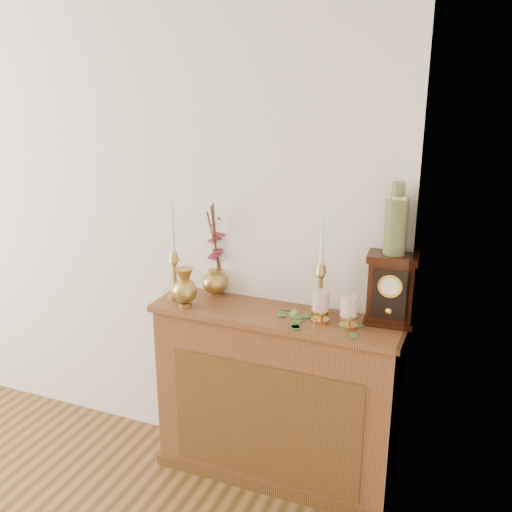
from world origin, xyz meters
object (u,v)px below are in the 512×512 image
at_px(mantel_clock, 391,290).
at_px(ceramic_vase, 396,222).
at_px(candlestick_left, 174,268).
at_px(candlestick_center, 321,281).
at_px(ginger_jar, 217,251).
at_px(bud_vase, 185,288).

xyz_separation_m(mantel_clock, ceramic_vase, (-0.00, 0.00, 0.31)).
xyz_separation_m(candlestick_left, mantel_clock, (1.06, 0.11, -0.00)).
xyz_separation_m(candlestick_left, candlestick_center, (0.74, 0.09, 0.00)).
height_order(candlestick_left, ginger_jar, candlestick_left).
distance_m(candlestick_left, bud_vase, 0.14).
bearing_deg(candlestick_center, candlestick_left, -172.94).
distance_m(candlestick_center, ginger_jar, 0.59).
xyz_separation_m(candlestick_left, ginger_jar, (0.16, 0.17, 0.06)).
bearing_deg(candlestick_center, ginger_jar, 172.65).
relative_size(candlestick_center, mantel_clock, 1.54).
bearing_deg(mantel_clock, bud_vase, -173.57).
xyz_separation_m(bud_vase, ceramic_vase, (0.96, 0.20, 0.38)).
relative_size(candlestick_left, bud_vase, 2.53).
bearing_deg(bud_vase, ceramic_vase, 11.50).
xyz_separation_m(bud_vase, mantel_clock, (0.96, 0.19, 0.07)).
height_order(candlestick_center, ginger_jar, candlestick_center).
relative_size(bud_vase, ginger_jar, 0.40).
xyz_separation_m(ginger_jar, ceramic_vase, (0.90, -0.05, 0.26)).
distance_m(ginger_jar, mantel_clock, 0.91).
distance_m(ginger_jar, ceramic_vase, 0.94).
distance_m(candlestick_left, mantel_clock, 1.07).
bearing_deg(candlestick_center, ceramic_vase, 4.42).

